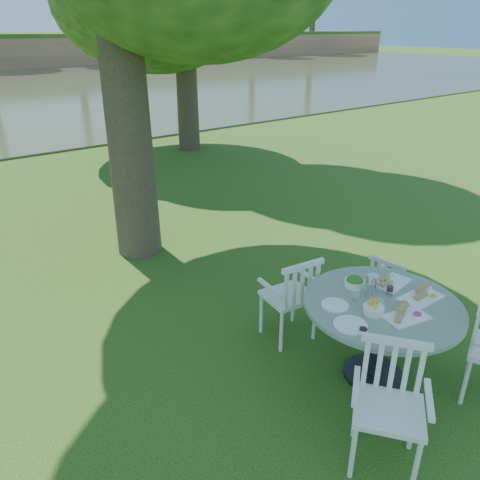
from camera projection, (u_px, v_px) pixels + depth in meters
name	position (u px, v px, depth m)	size (l,w,h in m)	color
ground	(250.00, 311.00, 5.50)	(140.00, 140.00, 0.00)	#1B3C0C
table	(381.00, 318.00, 4.22)	(1.40, 1.40, 0.81)	black
chair_ne	(388.00, 286.00, 5.07)	(0.44, 0.46, 0.82)	white
chair_nw	(294.00, 294.00, 4.76)	(0.54, 0.51, 0.96)	white
chair_sw	(390.00, 394.00, 3.45)	(0.67, 0.68, 0.99)	white
tableware	(378.00, 297.00, 4.17)	(1.20, 0.86, 0.22)	white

